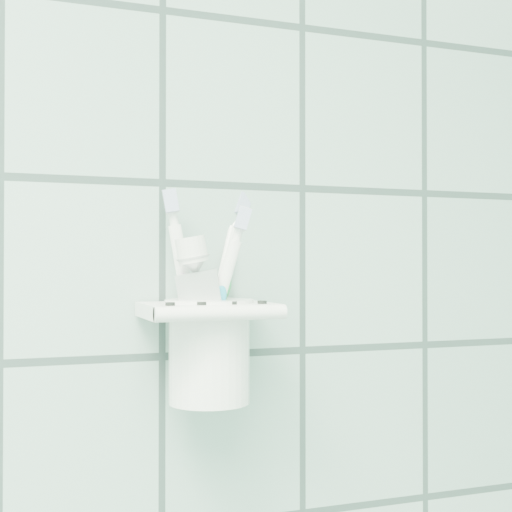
{
  "coord_description": "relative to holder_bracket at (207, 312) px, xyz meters",
  "views": [
    {
      "loc": [
        0.45,
        0.51,
        1.34
      ],
      "look_at": [
        0.66,
        1.1,
        1.35
      ],
      "focal_mm": 50.0,
      "sensor_mm": 36.0,
      "label": 1
    }
  ],
  "objects": [
    {
      "name": "holder_bracket",
      "position": [
        0.0,
        0.0,
        0.0
      ],
      "size": [
        0.12,
        0.1,
        0.04
      ],
      "color": "white",
      "rests_on": "wall_back"
    },
    {
      "name": "cup",
      "position": [
        0.0,
        0.0,
        -0.03
      ],
      "size": [
        0.08,
        0.08,
        0.1
      ],
      "color": "white",
      "rests_on": "holder_bracket"
    },
    {
      "name": "toothbrush_pink",
      "position": [
        0.0,
        0.01,
        0.02
      ],
      "size": [
        0.04,
        0.02,
        0.2
      ],
      "rotation": [
        -0.02,
        -0.17,
        -0.18
      ],
      "color": "white",
      "rests_on": "cup"
    },
    {
      "name": "toothbrush_blue",
      "position": [
        -0.01,
        0.01,
        0.03
      ],
      "size": [
        0.06,
        0.06,
        0.21
      ],
      "rotation": [
        -0.17,
        0.34,
        0.21
      ],
      "color": "white",
      "rests_on": "cup"
    },
    {
      "name": "toothbrush_orange",
      "position": [
        -0.02,
        -0.0,
        0.01
      ],
      "size": [
        0.05,
        0.03,
        0.18
      ],
      "rotation": [
        0.02,
        0.29,
        -0.27
      ],
      "color": "white",
      "rests_on": "cup"
    },
    {
      "name": "toothpaste_tube",
      "position": [
        0.01,
        -0.01,
        0.01
      ],
      "size": [
        0.06,
        0.04,
        0.16
      ],
      "rotation": [
        0.06,
        -0.17,
        -0.37
      ],
      "color": "silver",
      "rests_on": "cup"
    }
  ]
}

